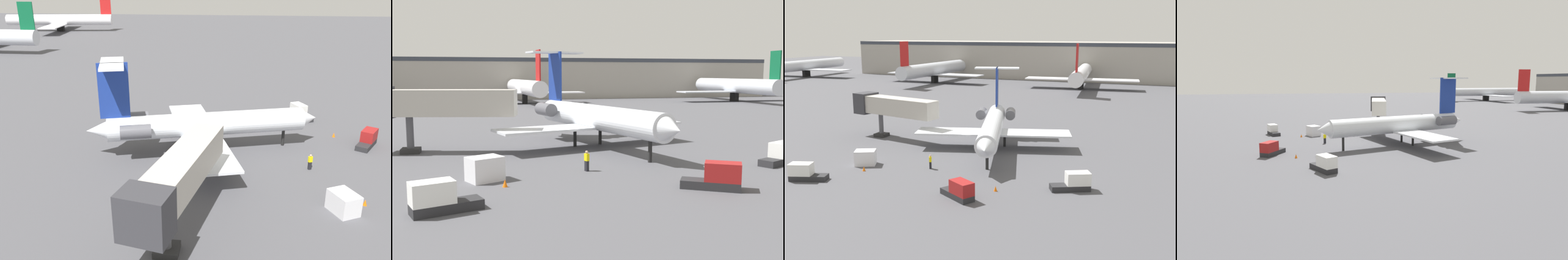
% 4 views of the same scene
% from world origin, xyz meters
% --- Properties ---
extents(ground_plane, '(400.00, 400.00, 0.10)m').
position_xyz_m(ground_plane, '(0.00, 0.00, -0.05)').
color(ground_plane, '#4C4C51').
extents(regional_jet, '(21.60, 25.91, 10.55)m').
position_xyz_m(regional_jet, '(3.40, 1.94, 3.37)').
color(regional_jet, silver).
rests_on(regional_jet, ground_plane).
extents(jet_bridge, '(15.11, 5.85, 6.62)m').
position_xyz_m(jet_bridge, '(-13.17, 1.87, 4.91)').
color(jet_bridge, '#B7B2A8').
rests_on(jet_bridge, ground_plane).
extents(ground_crew_marshaller, '(0.39, 0.47, 1.69)m').
position_xyz_m(ground_crew_marshaller, '(-0.04, -9.91, 0.86)').
color(ground_crew_marshaller, black).
rests_on(ground_crew_marshaller, ground_plane).
extents(baggage_tug_lead, '(4.16, 3.24, 1.90)m').
position_xyz_m(baggage_tug_lead, '(7.34, -17.65, 0.84)').
color(baggage_tug_lead, '#262628').
rests_on(baggage_tug_lead, ground_plane).
extents(baggage_tug_trailing, '(4.21, 3.03, 1.90)m').
position_xyz_m(baggage_tug_trailing, '(17.14, -10.96, 0.84)').
color(baggage_tug_trailing, '#262628').
rests_on(baggage_tug_trailing, ground_plane).
extents(baggage_tug_spare, '(4.24, 2.66, 1.90)m').
position_xyz_m(baggage_tug_spare, '(-10.74, -18.84, 0.84)').
color(baggage_tug_spare, '#262628').
rests_on(baggage_tug_spare, ground_plane).
extents(cargo_container_uld, '(2.98, 2.71, 1.82)m').
position_xyz_m(cargo_container_uld, '(-8.12, -11.47, 0.91)').
color(cargo_container_uld, silver).
rests_on(cargo_container_uld, ground_plane).
extents(traffic_cone_near, '(0.36, 0.36, 0.55)m').
position_xyz_m(traffic_cone_near, '(-6.78, -13.66, 0.28)').
color(traffic_cone_near, orange).
rests_on(traffic_cone_near, ground_plane).
extents(traffic_cone_mid, '(0.36, 0.36, 0.55)m').
position_xyz_m(traffic_cone_mid, '(9.79, -14.29, 0.28)').
color(traffic_cone_mid, orange).
rests_on(traffic_cone_mid, ground_plane).
extents(terminal_building, '(173.04, 25.75, 12.70)m').
position_xyz_m(terminal_building, '(0.00, 106.15, 6.36)').
color(terminal_building, '#9E998E').
rests_on(terminal_building, ground_plane).
extents(parked_airliner_west_end, '(35.41, 41.94, 13.11)m').
position_xyz_m(parked_airliner_west_end, '(-97.01, 73.96, 4.15)').
color(parked_airliner_west_end, silver).
rests_on(parked_airliner_west_end, ground_plane).
extents(parked_airliner_west_mid, '(32.45, 38.55, 13.47)m').
position_xyz_m(parked_airliner_west_mid, '(-43.91, 74.08, 4.33)').
color(parked_airliner_west_mid, silver).
rests_on(parked_airliner_west_mid, ground_plane).
extents(parked_airliner_centre, '(31.96, 37.74, 13.25)m').
position_xyz_m(parked_airliner_centre, '(3.00, 74.83, 4.22)').
color(parked_airliner_centre, white).
rests_on(parked_airliner_centre, ground_plane).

